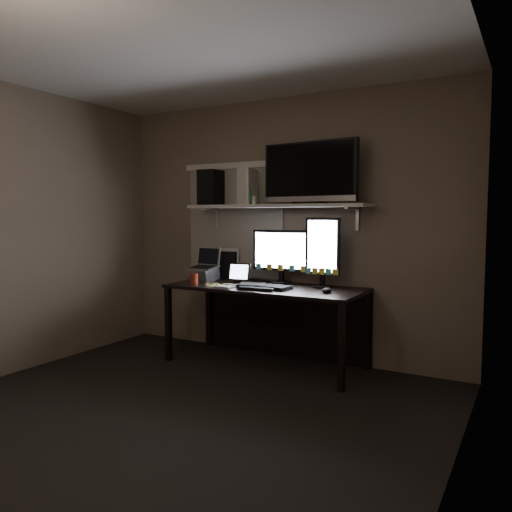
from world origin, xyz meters
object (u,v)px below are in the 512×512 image
Objects in this scene: monitor_landscape at (281,256)px; mouse at (327,290)px; speaker at (211,188)px; game_console at (249,187)px; keyboard at (264,286)px; monitor_portrait at (323,252)px; tv at (310,173)px; tablet at (240,273)px; laptop at (203,264)px; cup at (194,279)px; desk at (271,303)px.

mouse is at bearing -29.27° from monitor_landscape.
speaker reaches higher than monitor_landscape.
speaker reaches higher than game_console.
game_console is at bearing -176.30° from monitor_landscape.
speaker is at bearing 152.82° from keyboard.
keyboard is (-0.44, -0.29, -0.30)m from monitor_portrait.
tv reaches higher than speaker.
tv is at bearing -5.10° from monitor_landscape.
keyboard is 1.41× the size of speaker.
monitor_portrait is at bearing -7.80° from tv.
tablet is 0.84m from game_console.
keyboard is 0.54× the size of tv.
laptop is (-1.37, 0.14, 0.14)m from mouse.
laptop is (-0.78, -0.19, -0.10)m from monitor_landscape.
game_console reaches higher than monitor_portrait.
mouse is 0.56× the size of tablet.
game_console is (-0.64, 0.01, -0.11)m from tv.
tv is at bearing -10.61° from game_console.
game_console reaches higher than keyboard.
tablet is 1.15m from tv.
cup is at bearing -139.42° from tablet.
cup is at bearing -65.06° from laptop.
game_console is at bearing 161.69° from desk.
monitor_portrait is at bearing 20.72° from cup.
laptop is at bearing 177.48° from tablet.
mouse is at bearing -16.76° from speaker.
tablet is 0.24× the size of tv.
tablet is at bearing -109.27° from game_console.
speaker is at bearing 100.87° from laptop.
speaker is at bearing 168.73° from game_console.
keyboard is at bearing -147.39° from monitor_portrait.
cup is at bearing -148.66° from tv.
monitor_portrait is at bearing 107.04° from mouse.
game_console reaches higher than monitor_landscape.
monitor_portrait is 0.99m from game_console.
tv is 2.63× the size of speaker.
desk is at bearing 30.36° from cup.
tv is (1.07, 0.16, 0.87)m from laptop.
tablet is (-0.32, -0.04, 0.27)m from desk.
cup reaches higher than desk.
desk is 3.02× the size of monitor_landscape.
monitor_landscape is 4.88× the size of mouse.
game_console is at bearing 54.62° from cup.
monitor_landscape is 0.45m from monitor_portrait.
monitor_portrait reaches higher than desk.
cup reaches higher than keyboard.
mouse is 0.13× the size of tv.
mouse is (0.59, -0.33, -0.24)m from monitor_landscape.
monitor_portrait reaches higher than laptop.
keyboard is at bearing -7.49° from laptop.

